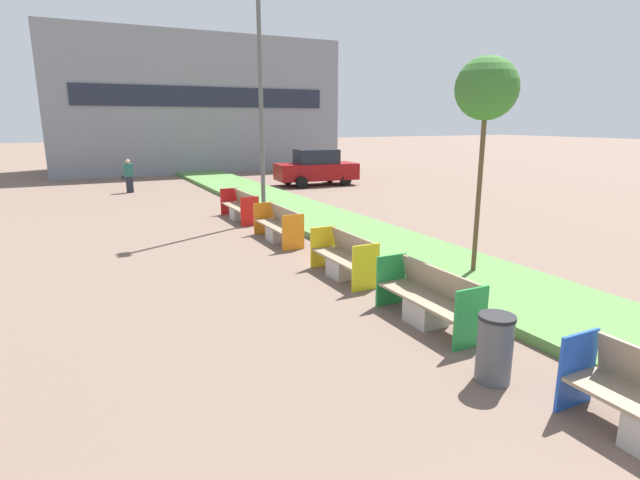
# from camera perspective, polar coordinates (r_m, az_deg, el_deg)

# --- Properties ---
(planter_grass_strip) EXTENTS (2.80, 120.00, 0.18)m
(planter_grass_strip) POSITION_cam_1_polar(r_m,az_deg,el_deg) (13.77, 6.61, -0.15)
(planter_grass_strip) COLOR #568442
(planter_grass_strip) RESTS_ON ground
(building_backdrop) EXTENTS (18.47, 8.17, 8.62)m
(building_backdrop) POSITION_cam_1_polar(r_m,az_deg,el_deg) (36.81, -14.31, 14.65)
(building_backdrop) COLOR gray
(building_backdrop) RESTS_ON ground
(bench_green_frame) EXTENTS (0.65, 2.11, 0.94)m
(bench_green_frame) POSITION_cam_1_polar(r_m,az_deg,el_deg) (8.56, 12.22, -6.98)
(bench_green_frame) COLOR #ADA8A0
(bench_green_frame) RESTS_ON ground
(bench_yellow_frame) EXTENTS (0.65, 1.93, 0.94)m
(bench_yellow_frame) POSITION_cam_1_polar(r_m,az_deg,el_deg) (10.80, 2.76, -2.40)
(bench_yellow_frame) COLOR #ADA8A0
(bench_yellow_frame) RESTS_ON ground
(bench_orange_frame) EXTENTS (0.65, 2.24, 0.94)m
(bench_orange_frame) POSITION_cam_1_polar(r_m,az_deg,el_deg) (14.08, -4.73, 1.37)
(bench_orange_frame) COLOR #ADA8A0
(bench_orange_frame) RESTS_ON ground
(bench_red_frame) EXTENTS (0.65, 2.36, 0.94)m
(bench_red_frame) POSITION_cam_1_polar(r_m,az_deg,el_deg) (17.35, -9.12, 3.56)
(bench_red_frame) COLOR #ADA8A0
(bench_red_frame) RESTS_ON ground
(litter_bin) EXTENTS (0.47, 0.47, 0.91)m
(litter_bin) POSITION_cam_1_polar(r_m,az_deg,el_deg) (6.96, 19.33, -11.60)
(litter_bin) COLOR #4C4F51
(litter_bin) RESTS_ON ground
(street_lamp_post) EXTENTS (0.24, 0.44, 8.83)m
(street_lamp_post) POSITION_cam_1_polar(r_m,az_deg,el_deg) (16.71, -6.86, 18.51)
(street_lamp_post) COLOR #56595B
(street_lamp_post) RESTS_ON ground
(sapling_tree_near) EXTENTS (1.25, 1.25, 4.57)m
(sapling_tree_near) POSITION_cam_1_polar(r_m,az_deg,el_deg) (10.83, 18.50, 15.92)
(sapling_tree_near) COLOR brown
(sapling_tree_near) RESTS_ON ground
(pedestrian_walking) EXTENTS (0.53, 0.24, 1.56)m
(pedestrian_walking) POSITION_cam_1_polar(r_m,az_deg,el_deg) (25.25, -21.02, 6.84)
(pedestrian_walking) COLOR #232633
(pedestrian_walking) RESTS_ON ground
(parked_car_distant) EXTENTS (4.36, 2.19, 1.86)m
(parked_car_distant) POSITION_cam_1_polar(r_m,az_deg,el_deg) (26.34, -0.42, 8.26)
(parked_car_distant) COLOR maroon
(parked_car_distant) RESTS_ON ground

